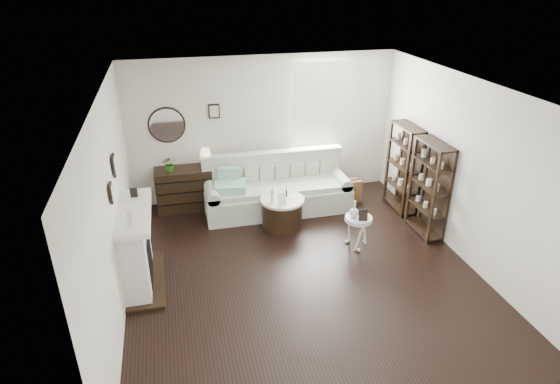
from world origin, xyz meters
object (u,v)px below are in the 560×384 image
object	(u,v)px
pedestal_table	(358,220)
sofa	(276,191)
drum_table	(282,212)
dresser	(189,188)

from	to	relation	value
pedestal_table	sofa	bearing A→B (deg)	120.87
drum_table	pedestal_table	size ratio (longest dim) A/B	1.43
dresser	drum_table	size ratio (longest dim) A/B	1.57
dresser	drum_table	xyz separation A→B (m)	(1.51, -1.07, -0.13)
sofa	drum_table	distance (m)	0.69
dresser	sofa	bearing A→B (deg)	-13.94
dresser	pedestal_table	distance (m)	3.22
pedestal_table	drum_table	bearing A→B (deg)	137.72
sofa	pedestal_table	xyz separation A→B (m)	(0.96, -1.60, 0.14)
sofa	pedestal_table	size ratio (longest dim) A/B	5.00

